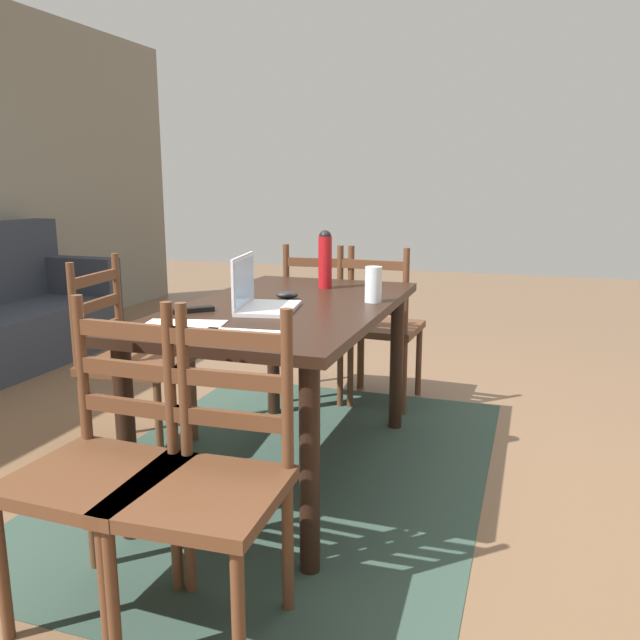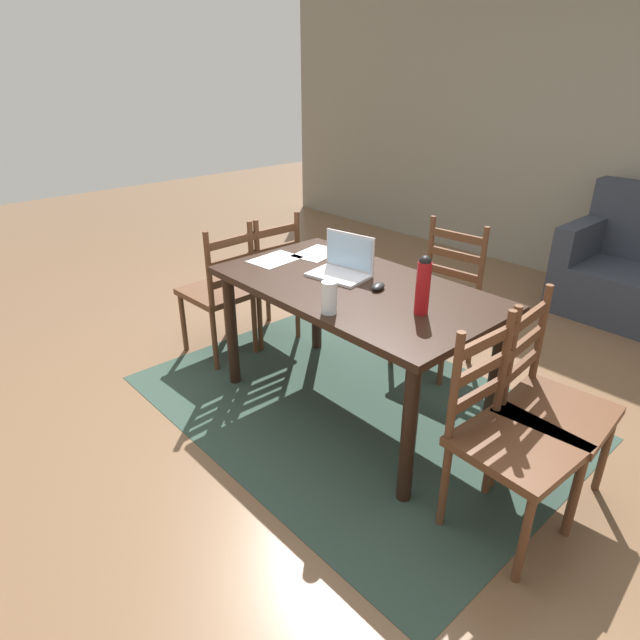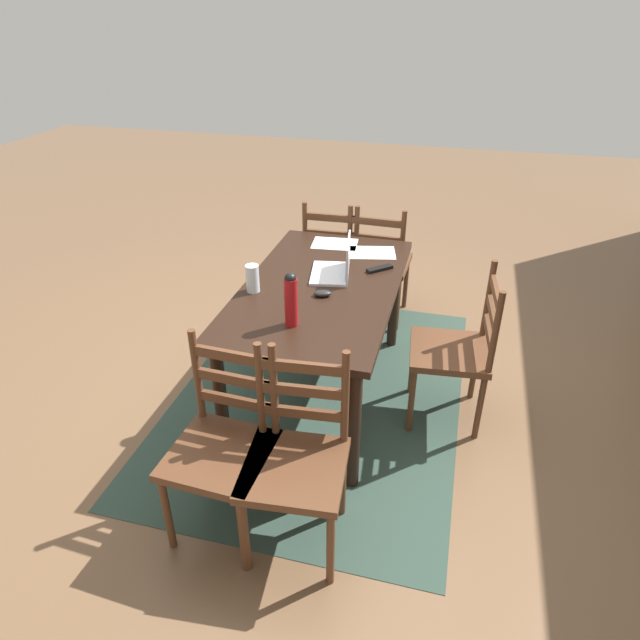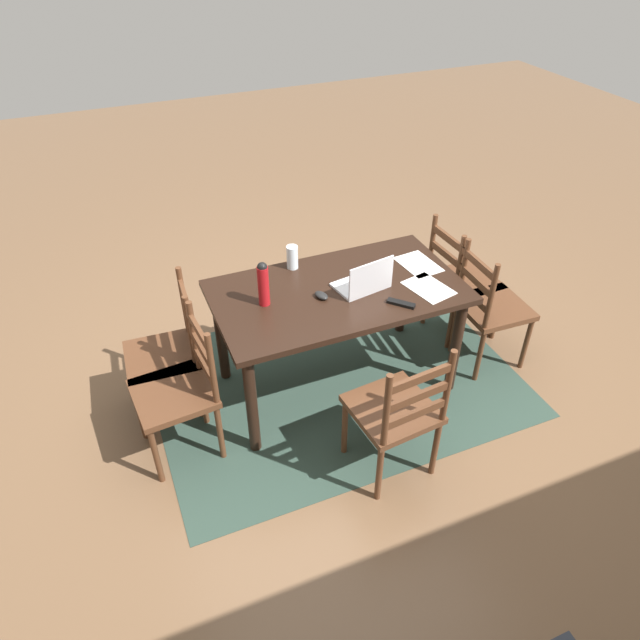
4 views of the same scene
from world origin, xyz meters
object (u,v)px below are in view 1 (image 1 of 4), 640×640
(chair_right_far, at_px, (324,323))
(chair_left_far, at_px, (104,468))
(drinking_glass, at_px, (373,284))
(tv_remote, at_px, (193,310))
(chair_far_head, at_px, (130,360))
(laptop, at_px, (257,296))
(chair_right_near, at_px, (379,327))
(dining_table, at_px, (286,327))
(chair_left_near, at_px, (206,484))
(water_bottle, at_px, (325,258))
(computer_mouse, at_px, (287,295))

(chair_right_far, relative_size, chair_left_far, 1.00)
(drinking_glass, bearing_deg, tv_remote, 125.21)
(chair_far_head, bearing_deg, laptop, -101.31)
(chair_right_near, bearing_deg, chair_right_far, 89.98)
(chair_far_head, relative_size, tv_remote, 5.59)
(drinking_glass, bearing_deg, chair_left_far, 157.29)
(dining_table, distance_m, chair_left_near, 1.10)
(chair_far_head, bearing_deg, chair_left_near, -137.48)
(chair_left_near, height_order, water_bottle, water_bottle)
(chair_far_head, height_order, computer_mouse, chair_far_head)
(chair_right_far, height_order, laptop, laptop)
(laptop, bearing_deg, water_bottle, -8.55)
(chair_right_far, xyz_separation_m, computer_mouse, (-0.94, -0.12, 0.33))
(drinking_glass, bearing_deg, dining_table, 116.30)
(chair_far_head, bearing_deg, chair_right_near, -42.30)
(chair_right_near, relative_size, chair_far_head, 1.00)
(drinking_glass, bearing_deg, computer_mouse, 95.96)
(chair_left_near, distance_m, computer_mouse, 1.26)
(chair_left_near, bearing_deg, dining_table, 9.12)
(laptop, xyz_separation_m, water_bottle, (0.62, -0.09, 0.09))
(chair_left_far, height_order, tv_remote, chair_left_far)
(chair_left_far, bearing_deg, dining_table, -9.13)
(chair_far_head, bearing_deg, chair_left_far, -149.27)
(chair_left_far, xyz_separation_m, tv_remote, (0.79, 0.12, 0.33))
(laptop, bearing_deg, chair_right_near, -10.96)
(chair_left_far, bearing_deg, computer_mouse, -6.06)
(chair_right_far, distance_m, laptop, 1.28)
(chair_far_head, xyz_separation_m, computer_mouse, (0.13, -0.76, 0.33))
(laptop, bearing_deg, tv_remote, 119.46)
(chair_left_far, height_order, computer_mouse, chair_left_far)
(chair_right_near, height_order, water_bottle, water_bottle)
(chair_right_far, relative_size, water_bottle, 3.30)
(dining_table, height_order, tv_remote, tv_remote)
(chair_left_far, distance_m, tv_remote, 0.86)
(dining_table, height_order, chair_right_near, chair_right_near)
(chair_left_near, relative_size, chair_right_far, 1.00)
(dining_table, bearing_deg, tv_remote, 133.67)
(laptop, relative_size, tv_remote, 2.08)
(drinking_glass, bearing_deg, chair_far_head, 98.67)
(dining_table, bearing_deg, chair_far_head, 90.28)
(water_bottle, height_order, drinking_glass, water_bottle)
(chair_right_far, xyz_separation_m, laptop, (-1.22, -0.10, 0.38))
(chair_left_near, xyz_separation_m, drinking_glass, (1.24, -0.18, 0.40))
(chair_far_head, bearing_deg, tv_remote, -118.60)
(chair_left_far, relative_size, water_bottle, 3.30)
(chair_right_near, relative_size, water_bottle, 3.30)
(chair_right_far, bearing_deg, laptop, -175.11)
(chair_far_head, bearing_deg, chair_right_far, -30.63)
(dining_table, xyz_separation_m, chair_left_near, (-1.07, -0.17, -0.21))
(chair_left_far, bearing_deg, water_bottle, -7.41)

